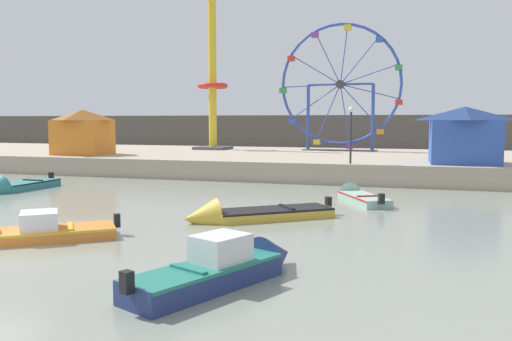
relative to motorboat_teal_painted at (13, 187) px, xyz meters
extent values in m
cube|color=tan|center=(9.27, 16.86, 0.40)|extent=(110.00, 18.45, 1.24)
cube|color=#564C47|center=(9.27, 40.29, 1.98)|extent=(140.00, 3.00, 4.40)
cube|color=teal|center=(0.03, 1.01, -0.02)|extent=(1.63, 3.78, 0.41)
cube|color=black|center=(0.03, 1.01, 0.15)|extent=(1.65, 3.74, 0.08)
cube|color=black|center=(0.08, 2.98, 0.30)|extent=(0.25, 0.21, 0.44)
cube|color=black|center=(0.04, 1.48, 0.22)|extent=(1.30, 0.20, 0.06)
cube|color=navy|center=(16.29, -12.30, 0.05)|extent=(2.71, 4.13, 0.53)
cube|color=#237566|center=(16.29, -12.30, 0.27)|extent=(2.71, 4.10, 0.08)
cone|color=navy|center=(17.29, -10.00, 0.05)|extent=(1.51, 1.47, 1.18)
cube|color=black|center=(15.47, -14.21, 0.42)|extent=(0.30, 0.28, 0.44)
cube|color=silver|center=(16.49, -11.85, 0.62)|extent=(1.38, 1.48, 0.62)
cube|color=#237566|center=(16.09, -12.76, 0.34)|extent=(1.03, 0.56, 0.06)
cube|color=orange|center=(9.80, -9.10, -0.04)|extent=(3.80, 3.44, 0.37)
cube|color=gold|center=(9.80, -9.10, 0.11)|extent=(3.78, 3.44, 0.08)
cube|color=black|center=(11.31, -7.92, 0.26)|extent=(0.31, 0.31, 0.44)
cube|color=silver|center=(9.45, -9.38, 0.42)|extent=(1.61, 1.63, 0.55)
cube|color=gold|center=(10.16, -8.82, 0.18)|extent=(0.93, 1.12, 0.06)
cube|color=#93BCAD|center=(18.35, 1.38, -0.04)|extent=(2.77, 3.68, 0.36)
cube|color=#B2231E|center=(18.35, 1.38, 0.10)|extent=(2.77, 3.65, 0.08)
cone|color=#93BCAD|center=(17.27, 3.33, -0.04)|extent=(1.48, 1.41, 1.15)
cube|color=black|center=(19.25, -0.25, 0.25)|extent=(0.31, 0.29, 0.44)
cube|color=#B2231E|center=(18.56, 1.00, 0.17)|extent=(0.98, 0.64, 0.06)
cube|color=gold|center=(15.42, -3.49, -0.03)|extent=(4.52, 3.99, 0.38)
cube|color=black|center=(15.42, -3.49, 0.12)|extent=(4.50, 3.98, 0.08)
cone|color=gold|center=(13.14, -5.28, -0.03)|extent=(1.86, 1.89, 1.42)
cube|color=black|center=(17.30, -2.02, 0.27)|extent=(0.31, 0.31, 0.44)
cube|color=black|center=(15.87, -3.14, 0.19)|extent=(0.91, 1.10, 0.06)
torus|color=#334CA8|center=(14.16, 21.79, 6.54)|extent=(10.09, 0.24, 10.09)
cylinder|color=#38383D|center=(14.16, 21.79, 6.54)|extent=(0.70, 0.50, 0.70)
cylinder|color=#334CA8|center=(12.05, 21.79, 7.81)|extent=(4.26, 0.08, 2.61)
cube|color=red|center=(9.94, 21.79, 8.80)|extent=(0.56, 0.48, 0.44)
cylinder|color=#334CA8|center=(11.70, 21.79, 6.47)|extent=(4.93, 0.08, 0.23)
cube|color=#33934C|center=(9.24, 21.79, 6.12)|extent=(0.56, 0.48, 0.44)
cylinder|color=#334CA8|center=(12.13, 21.79, 5.15)|extent=(4.11, 0.08, 2.85)
cube|color=#3356B7|center=(10.10, 21.79, 3.48)|extent=(0.56, 0.48, 0.44)
cylinder|color=#334CA8|center=(13.20, 21.79, 4.27)|extent=(1.99, 0.08, 4.57)
cube|color=yellow|center=(12.25, 21.79, 1.73)|extent=(0.56, 0.48, 0.44)
cylinder|color=#334CA8|center=(14.58, 21.79, 4.12)|extent=(0.92, 0.08, 4.87)
cube|color=purple|center=(15.00, 21.79, 1.41)|extent=(0.56, 0.48, 0.44)
cylinder|color=#334CA8|center=(15.83, 21.79, 4.73)|extent=(3.39, 0.08, 3.68)
cube|color=orange|center=(17.49, 21.79, 2.64)|extent=(0.56, 0.48, 0.44)
cylinder|color=#334CA8|center=(16.54, 21.79, 5.92)|extent=(4.78, 0.08, 1.32)
cube|color=red|center=(18.92, 21.79, 5.02)|extent=(0.56, 0.48, 0.44)
cylinder|color=#334CA8|center=(16.50, 21.79, 7.31)|extent=(4.71, 0.08, 1.60)
cube|color=#33934C|center=(18.84, 21.79, 7.79)|extent=(0.56, 0.48, 0.44)
cylinder|color=#334CA8|center=(15.71, 21.79, 8.45)|extent=(3.17, 0.08, 3.87)
cube|color=#3356B7|center=(17.27, 21.79, 10.08)|extent=(0.56, 0.48, 0.44)
cylinder|color=#334CA8|center=(14.44, 21.79, 8.99)|extent=(0.64, 0.08, 4.90)
cube|color=yellow|center=(14.71, 21.79, 11.16)|extent=(0.56, 0.48, 0.44)
cylinder|color=#334CA8|center=(13.07, 21.79, 8.75)|extent=(2.25, 0.08, 4.45)
cube|color=purple|center=(11.98, 21.79, 10.68)|extent=(0.56, 0.48, 0.44)
cylinder|color=#334CA8|center=(11.45, 21.79, 3.78)|extent=(0.28, 0.28, 5.52)
cylinder|color=#334CA8|center=(16.87, 21.79, 3.78)|extent=(0.28, 0.28, 5.52)
cylinder|color=#334CA8|center=(14.16, 21.79, 6.54)|extent=(5.42, 0.18, 0.18)
cube|color=#4C4C51|center=(14.16, 21.79, 1.06)|extent=(6.22, 1.20, 0.08)
cylinder|color=gold|center=(3.20, 20.58, 7.37)|extent=(0.70, 0.70, 12.70)
torus|color=red|center=(3.20, 20.58, 6.55)|extent=(2.64, 2.64, 0.44)
cube|color=#4C4C51|center=(3.20, 20.58, 1.14)|extent=(2.80, 2.80, 0.24)
cube|color=orange|center=(-3.27, 10.86, 2.29)|extent=(3.83, 3.14, 2.55)
pyramid|color=brown|center=(-3.27, 10.86, 3.95)|extent=(4.21, 3.46, 0.80)
cube|color=#3356B7|center=(23.16, 10.39, 2.29)|extent=(3.91, 3.54, 2.55)
pyramid|color=navy|center=(23.16, 10.39, 3.95)|extent=(4.30, 3.90, 0.80)
cylinder|color=#2D2D33|center=(16.83, 8.30, 2.53)|extent=(0.12, 0.12, 3.02)
sphere|color=#F2EACC|center=(16.83, 8.30, 4.18)|extent=(0.32, 0.32, 0.32)
camera|label=1|loc=(20.84, -23.02, 3.53)|focal=37.35mm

